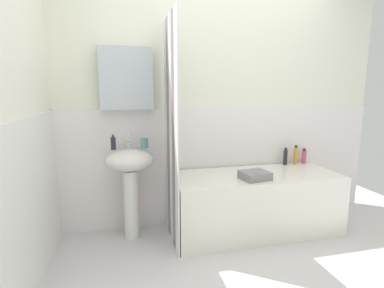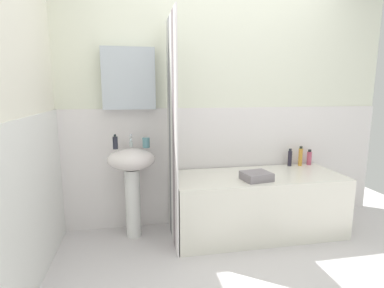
{
  "view_description": "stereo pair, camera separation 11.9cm",
  "coord_description": "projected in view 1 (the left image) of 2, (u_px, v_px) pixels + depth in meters",
  "views": [
    {
      "loc": [
        -0.95,
        -1.7,
        1.38
      ],
      "look_at": [
        -0.37,
        0.71,
        0.93
      ],
      "focal_mm": 28.26,
      "sensor_mm": 36.0,
      "label": 1
    },
    {
      "loc": [
        -0.83,
        -1.72,
        1.38
      ],
      "look_at": [
        -0.37,
        0.71,
        0.93
      ],
      "focal_mm": 28.26,
      "sensor_mm": 36.0,
      "label": 2
    }
  ],
  "objects": [
    {
      "name": "toothbrush_cup",
      "position": [
        144.0,
        143.0,
        2.78
      ],
      "size": [
        0.07,
        0.07,
        0.09
      ],
      "primitive_type": "cylinder",
      "color": "teal",
      "rests_on": "sink"
    },
    {
      "name": "faucet",
      "position": [
        129.0,
        141.0,
        2.79
      ],
      "size": [
        0.03,
        0.12,
        0.12
      ],
      "color": "silver",
      "rests_on": "sink"
    },
    {
      "name": "conditioner_bottle",
      "position": [
        285.0,
        157.0,
        3.26
      ],
      "size": [
        0.04,
        0.04,
        0.19
      ],
      "color": "#272332",
      "rests_on": "bathtub"
    },
    {
      "name": "bathtub",
      "position": [
        255.0,
        202.0,
        2.96
      ],
      "size": [
        1.61,
        0.66,
        0.58
      ],
      "primitive_type": "cube",
      "color": "white",
      "rests_on": "ground_plane"
    },
    {
      "name": "wall_back_tiled",
      "position": [
        209.0,
        114.0,
        3.09
      ],
      "size": [
        3.6,
        0.18,
        2.4
      ],
      "color": "silver",
      "rests_on": "ground_plane"
    },
    {
      "name": "shower_curtain",
      "position": [
        171.0,
        134.0,
        2.65
      ],
      "size": [
        0.01,
        0.66,
        2.0
      ],
      "color": "white",
      "rests_on": "ground_plane"
    },
    {
      "name": "towel_folded",
      "position": [
        255.0,
        175.0,
        2.74
      ],
      "size": [
        0.28,
        0.25,
        0.07
      ],
      "primitive_type": "cube",
      "rotation": [
        0.0,
        0.0,
        0.17
      ],
      "color": "gray",
      "rests_on": "bathtub"
    },
    {
      "name": "shampoo_bottle",
      "position": [
        304.0,
        156.0,
        3.33
      ],
      "size": [
        0.05,
        0.05,
        0.17
      ],
      "color": "#C3506F",
      "rests_on": "bathtub"
    },
    {
      "name": "soap_dispenser",
      "position": [
        113.0,
        143.0,
        2.7
      ],
      "size": [
        0.04,
        0.04,
        0.14
      ],
      "color": "#252733",
      "rests_on": "sink"
    },
    {
      "name": "wall_left_tiled",
      "position": [
        16.0,
        133.0,
        1.86
      ],
      "size": [
        0.07,
        1.81,
        2.4
      ],
      "color": "white",
      "rests_on": "ground_plane"
    },
    {
      "name": "sink",
      "position": [
        130.0,
        174.0,
        2.76
      ],
      "size": [
        0.44,
        0.34,
        0.85
      ],
      "color": "silver",
      "rests_on": "ground_plane"
    },
    {
      "name": "lotion_bottle",
      "position": [
        296.0,
        155.0,
        3.27
      ],
      "size": [
        0.04,
        0.04,
        0.21
      ],
      "color": "gold",
      "rests_on": "bathtub"
    }
  ]
}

